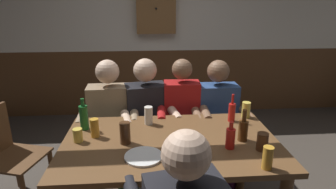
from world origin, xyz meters
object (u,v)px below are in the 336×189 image
(pint_glass_1, at_px, (125,133))
(pint_glass_6, at_px, (262,142))
(chair_empty_far_end, at_px, (7,154))
(pint_glass_3, at_px, (149,115))
(dining_table, at_px, (171,154))
(person_2, at_px, (182,116))
(pint_glass_2, at_px, (95,128))
(condiment_caddy, at_px, (196,145))
(person_1, at_px, (147,115))
(bottle_0, at_px, (84,117))
(plate_0, at_px, (144,156))
(person_3, at_px, (218,114))
(bottle_1, at_px, (230,138))
(pint_glass_4, at_px, (78,135))
(bottle_2, at_px, (243,129))
(bottle_3, at_px, (232,112))
(wall_dart_cabinet, at_px, (156,8))
(pint_glass_0, at_px, (246,110))
(pint_glass_5, at_px, (268,158))
(person_0, at_px, (110,117))

(pint_glass_1, height_order, pint_glass_6, pint_glass_1)
(chair_empty_far_end, height_order, pint_glass_3, pint_glass_3)
(dining_table, relative_size, person_2, 1.29)
(pint_glass_2, bearing_deg, condiment_caddy, -17.76)
(person_1, bearing_deg, bottle_0, 33.07)
(chair_empty_far_end, distance_m, plate_0, 1.37)
(pint_glass_1, bearing_deg, person_3, 40.21)
(bottle_1, xyz_separation_m, pint_glass_4, (-1.06, 0.18, -0.03))
(person_2, height_order, bottle_2, person_2)
(bottle_3, bearing_deg, plate_0, -144.24)
(person_1, bearing_deg, bottle_3, 140.42)
(bottle_2, relative_size, pint_glass_2, 1.67)
(dining_table, bearing_deg, bottle_2, -3.87)
(dining_table, distance_m, bottle_2, 0.56)
(condiment_caddy, height_order, pint_glass_6, pint_glass_6)
(condiment_caddy, height_order, bottle_2, bottle_2)
(wall_dart_cabinet, bearing_deg, bottle_1, -80.86)
(person_3, distance_m, pint_glass_6, 0.91)
(dining_table, relative_size, pint_glass_4, 15.57)
(pint_glass_4, bearing_deg, bottle_2, -3.40)
(person_3, height_order, condiment_caddy, person_3)
(person_3, bearing_deg, bottle_2, 89.54)
(bottle_3, bearing_deg, bottle_1, -107.58)
(bottle_3, height_order, pint_glass_0, bottle_3)
(chair_empty_far_end, height_order, pint_glass_6, pint_glass_6)
(condiment_caddy, bearing_deg, pint_glass_5, -35.76)
(person_0, height_order, pint_glass_0, person_0)
(person_0, distance_m, wall_dart_cabinet, 1.99)
(person_1, bearing_deg, wall_dart_cabinet, -105.40)
(condiment_caddy, distance_m, pint_glass_4, 0.85)
(pint_glass_2, distance_m, wall_dart_cabinet, 2.46)
(pint_glass_1, xyz_separation_m, pint_glass_6, (0.93, -0.17, -0.02))
(person_0, xyz_separation_m, bottle_2, (1.05, -0.73, 0.18))
(bottle_2, xyz_separation_m, bottle_3, (0.02, 0.34, -0.00))
(plate_0, relative_size, bottle_3, 1.05)
(person_1, relative_size, person_2, 1.01)
(person_0, distance_m, bottle_3, 1.15)
(person_2, relative_size, pint_glass_2, 8.48)
(bottle_3, bearing_deg, bottle_0, -177.01)
(person_0, bearing_deg, pint_glass_0, 163.04)
(condiment_caddy, height_order, bottle_1, bottle_1)
(pint_glass_5, bearing_deg, bottle_0, 151.80)
(condiment_caddy, xyz_separation_m, wall_dart_cabinet, (-0.17, 2.50, 0.83))
(person_0, distance_m, pint_glass_0, 1.26)
(pint_glass_0, height_order, pint_glass_4, pint_glass_0)
(bottle_1, xyz_separation_m, pint_glass_3, (-0.55, 0.44, -0.00))
(chair_empty_far_end, relative_size, pint_glass_6, 7.12)
(bottle_0, distance_m, pint_glass_1, 0.42)
(chair_empty_far_end, bearing_deg, pint_glass_4, 78.86)
(chair_empty_far_end, bearing_deg, plate_0, 78.48)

